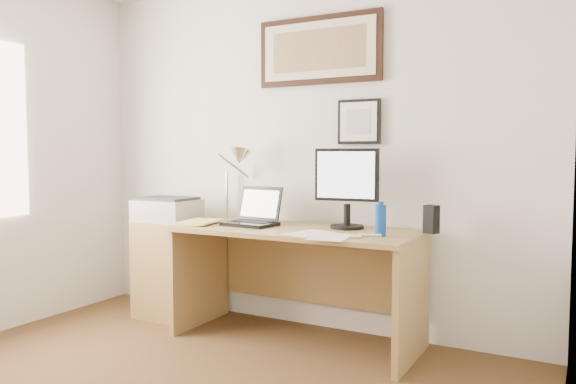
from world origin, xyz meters
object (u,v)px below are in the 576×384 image
Objects in this scene: printer at (167,209)px; lcd_monitor at (347,184)px; water_bottle at (381,220)px; side_cabinet at (173,269)px; desk at (301,262)px; book at (186,222)px; laptop at (254,216)px.

lcd_monitor is at bearing 4.79° from printer.
lcd_monitor is at bearing 146.03° from water_bottle.
side_cabinet is 1.66× the size of printer.
side_cabinet is 0.46× the size of desk.
lcd_monitor reaches higher than book.
lcd_monitor is at bearing 11.27° from laptop.
desk is 3.64× the size of printer.
laptop reaches higher than desk.
lcd_monitor is at bearing 14.18° from book.
book is at bearing -165.01° from desk.
desk is (0.80, 0.21, -0.25)m from book.
book reaches higher than side_cabinet.
printer is (-1.70, 0.09, -0.02)m from water_bottle.
lcd_monitor is (0.63, 0.13, 0.23)m from laptop.
lcd_monitor is at bearing 11.96° from desk.
water_bottle is 1.40m from book.
water_bottle is 0.42m from lcd_monitor.
desk is 4.45× the size of laptop.
water_bottle is at bearing -33.97° from lcd_monitor.
side_cabinet is 2.03× the size of laptop.
desk is 1.15m from printer.
lcd_monitor reaches higher than water_bottle.
side_cabinet is 1.40× the size of lcd_monitor.
water_bottle reaches higher than desk.
lcd_monitor is (-0.30, 0.20, 0.20)m from water_bottle.
laptop is at bearing -2.17° from side_cabinet.
water_bottle is 0.42× the size of printer.
printer is (-0.31, 0.16, 0.06)m from book.
side_cabinet is 2.42× the size of book.
book is 0.35m from printer.
printer is (-0.04, -0.02, 0.45)m from side_cabinet.
printer is at bearing -151.14° from side_cabinet.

